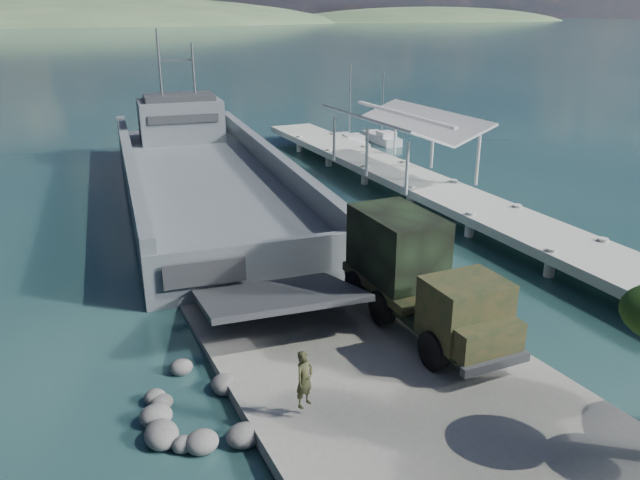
{
  "coord_description": "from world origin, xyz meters",
  "views": [
    {
      "loc": [
        -9.4,
        -15.82,
        11.7
      ],
      "look_at": [
        0.58,
        6.0,
        2.8
      ],
      "focal_mm": 35.0,
      "sensor_mm": 36.0,
      "label": 1
    }
  ],
  "objects": [
    {
      "name": "military_truck",
      "position": [
        2.68,
        1.94,
        2.46
      ],
      "size": [
        2.83,
        8.51,
        3.93
      ],
      "rotation": [
        0.0,
        0.0,
        -0.0
      ],
      "color": "black",
      "rests_on": "boat_ramp"
    },
    {
      "name": "ground",
      "position": [
        0.0,
        0.0,
        0.0
      ],
      "size": [
        1400.0,
        1400.0,
        0.0
      ],
      "primitive_type": "plane",
      "color": "#1A3E3F",
      "rests_on": "ground"
    },
    {
      "name": "sailboat_near",
      "position": [
        16.26,
        33.81,
        0.4
      ],
      "size": [
        2.64,
        6.3,
        7.44
      ],
      "rotation": [
        0.0,
        0.0,
        -0.15
      ],
      "color": "#BBBBBB",
      "rests_on": "ground"
    },
    {
      "name": "soldier",
      "position": [
        -3.43,
        -1.69,
        1.38
      ],
      "size": [
        0.76,
        0.66,
        1.76
      ],
      "primitive_type": "imported",
      "rotation": [
        0.0,
        0.0,
        0.47
      ],
      "color": "black",
      "rests_on": "boat_ramp"
    },
    {
      "name": "sailboat_far",
      "position": [
        19.96,
        34.4,
        0.36
      ],
      "size": [
        2.04,
        5.61,
        6.69
      ],
      "rotation": [
        0.0,
        0.0,
        -0.08
      ],
      "color": "#BBBBBB",
      "rests_on": "ground"
    },
    {
      "name": "shoreline_rocks",
      "position": [
        -6.2,
        0.5,
        0.0
      ],
      "size": [
        3.2,
        5.6,
        0.9
      ],
      "primitive_type": null,
      "color": "#4F4F4D",
      "rests_on": "ground"
    },
    {
      "name": "pier",
      "position": [
        13.0,
        18.77,
        1.6
      ],
      "size": [
        6.4,
        44.0,
        6.1
      ],
      "color": "#AEAFA5",
      "rests_on": "ground"
    },
    {
      "name": "distant_headlands",
      "position": [
        50.0,
        560.0,
        0.0
      ],
      "size": [
        1000.0,
        240.0,
        48.0
      ],
      "primitive_type": null,
      "color": "#3B5A38",
      "rests_on": "ground"
    },
    {
      "name": "landing_craft",
      "position": [
        0.09,
        23.27,
        0.91
      ],
      "size": [
        12.87,
        38.31,
        11.19
      ],
      "rotation": [
        0.0,
        0.0,
        -0.1
      ],
      "color": "#51595F",
      "rests_on": "ground"
    },
    {
      "name": "boat_ramp",
      "position": [
        0.0,
        -1.0,
        0.25
      ],
      "size": [
        10.0,
        18.0,
        0.5
      ],
      "primitive_type": "cube",
      "color": "slate",
      "rests_on": "ground"
    }
  ]
}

